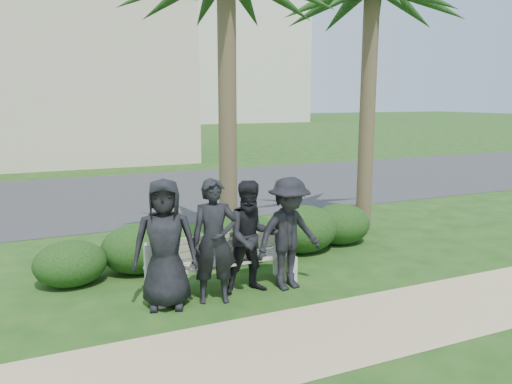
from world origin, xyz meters
The scene contains 15 objects.
ground centered at (0.00, 0.00, 0.00)m, with size 160.00×160.00×0.00m, color #193F12.
footpath centered at (0.00, -1.80, 0.00)m, with size 30.00×1.60×0.01m, color tan.
asphalt_street centered at (0.00, 8.00, 0.00)m, with size 160.00×8.00×0.01m, color #2D2D30.
stucco_bldg_right centered at (-1.00, 18.00, 3.66)m, with size 8.40×8.40×7.30m.
hotel_tower centered at (14.00, 55.00, 13.41)m, with size 26.00×18.00×37.30m.
park_bench centered at (-1.18, 0.04, 0.35)m, with size 2.21×0.62×0.77m.
man_a centered at (-2.09, -0.23, 0.86)m, with size 0.84×0.55×1.73m, color black.
man_b centered at (-1.44, -0.33, 0.85)m, with size 0.62×0.41×1.70m, color black.
man_c centered at (-0.84, -0.22, 0.81)m, with size 0.79×0.61×1.62m, color black.
man_d centered at (-0.30, -0.31, 0.82)m, with size 1.06×0.61×1.64m, color black.
hedge_a centered at (-3.19, 1.13, 0.35)m, with size 1.06×0.88×0.69m, color black.
hedge_b centered at (-2.13, 1.31, 0.40)m, with size 1.24×1.02×0.81m, color black.
hedge_c centered at (-0.35, 1.20, 0.41)m, with size 1.24×1.03×0.81m, color black.
hedge_d centered at (0.78, 1.21, 0.43)m, with size 1.33×1.10×0.87m, color black.
hedge_e centered at (1.71, 1.37, 0.39)m, with size 1.20×0.99×0.78m, color black.
Camera 1 is at (-3.56, -6.46, 2.73)m, focal length 35.00 mm.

